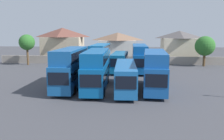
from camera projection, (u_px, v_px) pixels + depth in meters
The scene contains 14 objects.
ground at pixel (118, 68), 47.49m from camera, with size 140.00×140.00×0.00m, color #424247.
depot_boundary_wall at pixel (119, 60), 53.40m from camera, with size 56.00×0.50×1.80m, color gray.
bus_1 at pixel (71, 66), 30.14m from camera, with size 2.77×10.81×5.14m.
bus_2 at pixel (96, 68), 29.42m from camera, with size 2.96×11.07×4.96m.
bus_3 at pixel (126, 75), 29.14m from camera, with size 2.77×11.79×3.32m.
bus_4 at pixel (155, 69), 28.85m from camera, with size 3.24×10.29×4.89m.
bus_5 at pixel (100, 56), 43.45m from camera, with size 2.84×11.92×4.98m.
bus_6 at pixel (120, 61), 43.25m from camera, with size 2.96×10.41×3.43m.
bus_7 at pixel (140, 56), 43.34m from camera, with size 2.62×11.59×4.89m.
house_terrace_left at pixel (63, 44), 59.88m from camera, with size 10.29×6.97×8.36m.
house_terrace_centre at pixel (118, 47), 58.81m from camera, with size 9.56×6.55×7.15m.
house_terrace_right at pixel (179, 46), 57.69m from camera, with size 8.71×7.18×7.59m.
tree_left_of_lot at pixel (27, 43), 51.40m from camera, with size 3.47×3.47×6.76m.
tree_behind_wall at pixel (205, 46), 49.46m from camera, with size 4.18×4.18×6.43m.
Camera 1 is at (2.55, -28.89, 7.19)m, focal length 37.39 mm.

